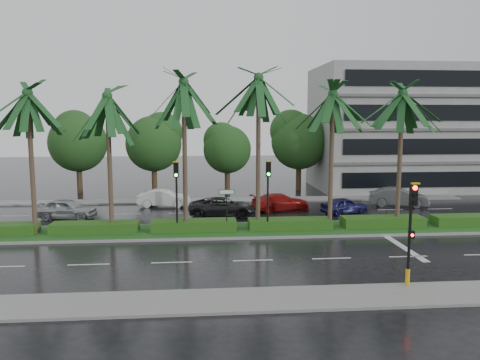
{
  "coord_description": "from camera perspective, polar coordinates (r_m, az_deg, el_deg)",
  "views": [
    {
      "loc": [
        -2.51,
        -27.39,
        7.05
      ],
      "look_at": [
        -0.1,
        1.5,
        3.18
      ],
      "focal_mm": 35.0,
      "sensor_mm": 36.0,
      "label": 1
    }
  ],
  "objects": [
    {
      "name": "hedge",
      "position": [
        29.26,
        0.28,
        -5.44
      ],
      "size": [
        35.2,
        1.4,
        0.6
      ],
      "color": "#204413",
      "rests_on": "median"
    },
    {
      "name": "lane_markings",
      "position": [
        28.41,
        6.69,
        -6.81
      ],
      "size": [
        34.0,
        13.06,
        0.01
      ],
      "color": "silver",
      "rests_on": "ground"
    },
    {
      "name": "far_sidewalk",
      "position": [
        40.08,
        -1.1,
        -2.45
      ],
      "size": [
        40.0,
        2.0,
        0.12
      ],
      "primitive_type": "cube",
      "color": "slate",
      "rests_on": "ground"
    },
    {
      "name": "signal_median_left",
      "position": [
        28.02,
        -7.76,
        -0.78
      ],
      "size": [
        0.34,
        0.42,
        4.36
      ],
      "color": "black",
      "rests_on": "median"
    },
    {
      "name": "car_darkgrey",
      "position": [
        33.72,
        -2.11,
        -3.3
      ],
      "size": [
        2.61,
        5.02,
        1.35
      ],
      "primitive_type": "imported",
      "rotation": [
        0.0,
        0.0,
        1.5
      ],
      "color": "black",
      "rests_on": "ground"
    },
    {
      "name": "car_grey",
      "position": [
        39.54,
        18.75,
        -1.99
      ],
      "size": [
        2.78,
        4.76,
        1.48
      ],
      "primitive_type": "imported",
      "rotation": [
        0.0,
        0.0,
        1.28
      ],
      "color": "#515355",
      "rests_on": "ground"
    },
    {
      "name": "car_white",
      "position": [
        37.81,
        -9.23,
        -2.2
      ],
      "size": [
        1.81,
        4.26,
        1.37
      ],
      "primitive_type": "imported",
      "rotation": [
        0.0,
        0.0,
        1.48
      ],
      "color": "white",
      "rests_on": "ground"
    },
    {
      "name": "signal_near",
      "position": [
        20.42,
        20.11,
        -5.73
      ],
      "size": [
        0.34,
        0.45,
        4.36
      ],
      "color": "black",
      "rests_on": "near_sidewalk"
    },
    {
      "name": "palm_row",
      "position": [
        28.45,
        -2.25,
        9.68
      ],
      "size": [
        26.3,
        4.2,
        10.11
      ],
      "color": "#433526",
      "rests_on": "median"
    },
    {
      "name": "median",
      "position": [
        29.34,
        0.28,
        -6.15
      ],
      "size": [
        36.0,
        4.0,
        0.15
      ],
      "color": "gray",
      "rests_on": "ground"
    },
    {
      "name": "building",
      "position": [
        49.42,
        18.6,
        5.98
      ],
      "size": [
        16.0,
        10.0,
        12.0
      ],
      "primitive_type": "cube",
      "color": "gray",
      "rests_on": "ground"
    },
    {
      "name": "ground",
      "position": [
        28.39,
        0.46,
        -6.78
      ],
      "size": [
        120.0,
        120.0,
        0.0
      ],
      "primitive_type": "plane",
      "color": "black",
      "rests_on": "ground"
    },
    {
      "name": "near_sidewalk",
      "position": [
        18.73,
        3.39,
        -14.33
      ],
      "size": [
        40.0,
        2.4,
        0.12
      ],
      "primitive_type": "cube",
      "color": "slate",
      "rests_on": "ground"
    },
    {
      "name": "signal_median_right",
      "position": [
        28.27,
        3.44,
        -0.66
      ],
      "size": [
        0.34,
        0.42,
        4.36
      ],
      "color": "black",
      "rests_on": "median"
    },
    {
      "name": "street_sign",
      "position": [
        28.34,
        -1.64,
        -2.41
      ],
      "size": [
        0.95,
        0.09,
        2.6
      ],
      "color": "black",
      "rests_on": "median"
    },
    {
      "name": "car_silver",
      "position": [
        34.97,
        -20.43,
        -3.31
      ],
      "size": [
        2.34,
        4.44,
        1.44
      ],
      "primitive_type": "imported",
      "rotation": [
        0.0,
        0.0,
        1.41
      ],
      "color": "#A6AAAE",
      "rests_on": "ground"
    },
    {
      "name": "car_blue",
      "position": [
        35.45,
        12.59,
        -3.05
      ],
      "size": [
        2.49,
        3.86,
        1.22
      ],
      "primitive_type": "imported",
      "rotation": [
        0.0,
        0.0,
        1.89
      ],
      "color": "#18194A",
      "rests_on": "ground"
    },
    {
      "name": "bg_trees",
      "position": [
        45.05,
        -3.31,
        4.68
      ],
      "size": [
        32.9,
        5.44,
        7.86
      ],
      "color": "#3D301B",
      "rests_on": "ground"
    },
    {
      "name": "car_red",
      "position": [
        35.86,
        4.97,
        -2.7
      ],
      "size": [
        2.91,
        4.85,
        1.31
      ],
      "primitive_type": "imported",
      "rotation": [
        0.0,
        0.0,
        1.82
      ],
      "color": "maroon",
      "rests_on": "ground"
    }
  ]
}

